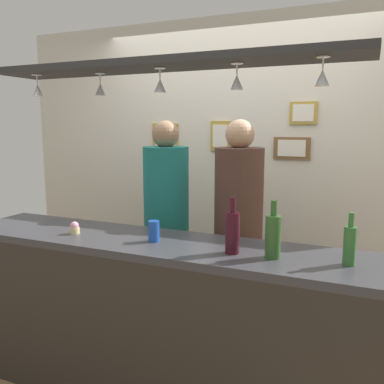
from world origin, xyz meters
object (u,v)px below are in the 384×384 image
at_px(bottle_beer_green_import, 350,244).
at_px(picture_frame_lower_pair, 292,148).
at_px(picture_frame_upper_small, 303,113).
at_px(bottle_wine_dark_red, 232,232).
at_px(cupcake, 75,228).
at_px(drink_can, 154,231).
at_px(bottle_champagne_green, 273,235).
at_px(person_middle_brown_shirt, 238,217).
at_px(picture_frame_caricature, 165,142).
at_px(picture_frame_crest, 220,136).
at_px(person_left_teal_shirt, 166,211).

height_order(bottle_beer_green_import, picture_frame_lower_pair, picture_frame_lower_pair).
bearing_deg(picture_frame_upper_small, bottle_wine_dark_red, -94.77).
distance_m(bottle_beer_green_import, cupcake, 1.60).
bearing_deg(drink_can, bottle_beer_green_import, 0.75).
bearing_deg(picture_frame_lower_pair, cupcake, -125.79).
distance_m(bottle_champagne_green, picture_frame_upper_small, 1.59).
bearing_deg(person_middle_brown_shirt, picture_frame_caricature, 141.87).
distance_m(cupcake, picture_frame_crest, 1.63).
distance_m(person_left_teal_shirt, picture_frame_upper_small, 1.37).
height_order(cupcake, picture_frame_upper_small, picture_frame_upper_small).
height_order(person_middle_brown_shirt, drink_can, person_middle_brown_shirt).
relative_size(bottle_wine_dark_red, drink_can, 2.46).
bearing_deg(person_left_teal_shirt, picture_frame_crest, 77.94).
distance_m(drink_can, picture_frame_lower_pair, 1.58).
bearing_deg(person_middle_brown_shirt, picture_frame_crest, 118.44).
bearing_deg(bottle_champagne_green, picture_frame_crest, 118.98).
distance_m(bottle_beer_green_import, picture_frame_upper_small, 1.63).
distance_m(person_left_teal_shirt, bottle_champagne_green, 1.19).
bearing_deg(picture_frame_crest, bottle_beer_green_import, -50.46).
bearing_deg(picture_frame_upper_small, person_middle_brown_shirt, -111.97).
bearing_deg(person_left_teal_shirt, bottle_wine_dark_red, -43.24).
height_order(bottle_wine_dark_red, cupcake, bottle_wine_dark_red).
xyz_separation_m(drink_can, picture_frame_crest, (-0.10, 1.43, 0.52)).
xyz_separation_m(picture_frame_crest, picture_frame_upper_small, (0.71, 0.00, 0.19)).
relative_size(person_left_teal_shirt, bottle_beer_green_import, 6.56).
height_order(person_left_teal_shirt, drink_can, person_left_teal_shirt).
xyz_separation_m(person_middle_brown_shirt, bottle_champagne_green, (0.39, -0.70, 0.09)).
xyz_separation_m(person_middle_brown_shirt, picture_frame_upper_small, (0.30, 0.75, 0.74)).
distance_m(cupcake, picture_frame_lower_pair, 1.87).
xyz_separation_m(person_left_teal_shirt, picture_frame_lower_pair, (0.79, 0.75, 0.45)).
bearing_deg(bottle_wine_dark_red, bottle_beer_green_import, 4.56).
distance_m(bottle_wine_dark_red, picture_frame_upper_small, 1.60).
bearing_deg(person_middle_brown_shirt, cupcake, -139.37).
distance_m(cupcake, picture_frame_caricature, 1.55).
xyz_separation_m(picture_frame_caricature, picture_frame_upper_small, (1.26, 0.00, 0.25)).
relative_size(person_middle_brown_shirt, bottle_champagne_green, 5.70).
height_order(bottle_champagne_green, bottle_wine_dark_red, same).
xyz_separation_m(bottle_champagne_green, picture_frame_crest, (-0.80, 1.45, 0.46)).
height_order(picture_frame_crest, picture_frame_upper_small, picture_frame_upper_small).
distance_m(drink_can, picture_frame_upper_small, 1.70).
relative_size(picture_frame_crest, picture_frame_caricature, 0.76).
xyz_separation_m(cupcake, picture_frame_lower_pair, (1.06, 1.47, 0.45)).
bearing_deg(picture_frame_lower_pair, person_left_teal_shirt, -136.38).
relative_size(person_middle_brown_shirt, bottle_wine_dark_red, 5.70).
height_order(bottle_beer_green_import, cupcake, bottle_beer_green_import).
relative_size(person_left_teal_shirt, picture_frame_crest, 6.56).
distance_m(person_left_teal_shirt, bottle_wine_dark_red, 1.03).
bearing_deg(cupcake, picture_frame_caricature, 94.54).
distance_m(bottle_beer_green_import, bottle_wine_dark_red, 0.58).
bearing_deg(picture_frame_lower_pair, bottle_champagne_green, -83.17).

